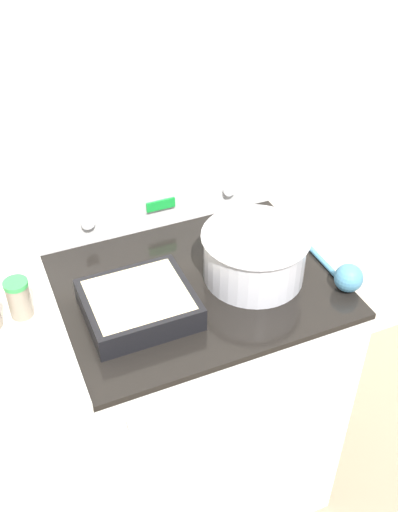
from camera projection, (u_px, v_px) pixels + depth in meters
name	position (u px, v px, depth m)	size (l,w,h in m)	color
kitchen_wall	(147.00, 123.00, 1.72)	(8.00, 0.05, 2.50)	silver
stove_range	(195.00, 388.00, 1.95)	(0.75, 0.66, 0.94)	silver
control_panel	(157.00, 202.00, 1.82)	(0.75, 0.07, 0.15)	silver
mixing_bowl	(255.00, 253.00, 1.61)	(0.29, 0.29, 0.14)	silver
casserole_dish	(139.00, 303.00, 1.52)	(0.27, 0.24, 0.07)	black
ladle	(346.00, 277.00, 1.60)	(0.08, 0.27, 0.08)	teal
spice_jar_green_cap	(19.00, 298.00, 1.49)	(0.06, 0.06, 0.11)	gray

